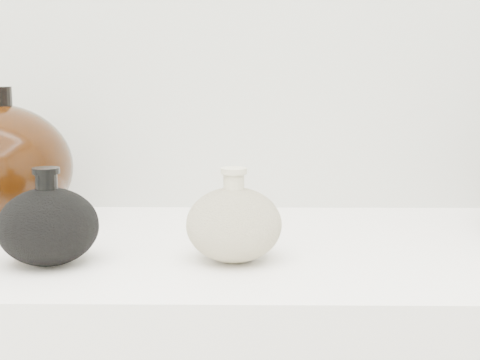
{
  "coord_description": "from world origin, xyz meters",
  "views": [
    {
      "loc": [
        0.06,
        0.04,
        1.14
      ],
      "look_at": [
        0.05,
        0.92,
        0.99
      ],
      "focal_mm": 50.0,
      "sensor_mm": 36.0,
      "label": 1
    }
  ],
  "objects": [
    {
      "name": "black_gourd_vase",
      "position": [
        -0.19,
        0.84,
        0.95
      ],
      "size": [
        0.15,
        0.15,
        0.12
      ],
      "color": "black",
      "rests_on": "display_counter"
    },
    {
      "name": "cream_gourd_vase",
      "position": [
        0.04,
        0.86,
        0.95
      ],
      "size": [
        0.14,
        0.14,
        0.12
      ],
      "color": "#BAAA8E",
      "rests_on": "display_counter"
    }
  ]
}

